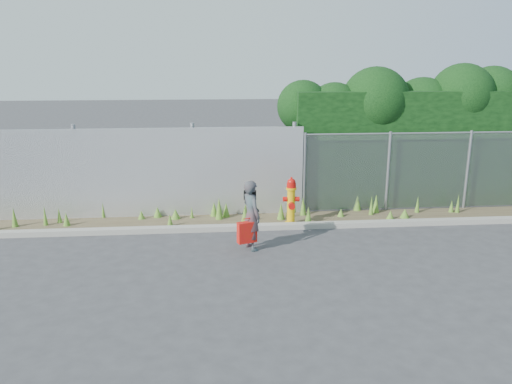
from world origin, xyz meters
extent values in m
plane|color=#363638|center=(0.00, 0.00, 0.00)|extent=(80.00, 80.00, 0.00)
cube|color=gray|center=(0.00, 1.80, 0.06)|extent=(16.00, 0.22, 0.12)
cube|color=#4A3E2A|center=(0.00, 2.40, 0.01)|extent=(16.00, 1.20, 0.01)
cone|color=#417122|center=(-2.25, 2.16, 0.15)|extent=(0.14, 0.14, 0.31)
cone|color=#417122|center=(1.00, 2.75, 0.24)|extent=(0.16, 0.16, 0.48)
cone|color=#417122|center=(1.05, 3.03, 0.27)|extent=(0.14, 0.14, 0.54)
cone|color=#417122|center=(3.05, 2.23, 0.11)|extent=(0.20, 0.20, 0.22)
cone|color=#417122|center=(-0.49, 2.28, 0.19)|extent=(0.20, 0.20, 0.38)
cone|color=#417122|center=(-0.18, 2.82, 0.12)|extent=(0.08, 0.08, 0.24)
cone|color=#417122|center=(-1.10, 2.59, 0.27)|extent=(0.19, 0.19, 0.54)
cone|color=#417122|center=(-2.16, 2.71, 0.13)|extent=(0.24, 0.24, 0.25)
cone|color=#417122|center=(-5.84, 2.43, 0.24)|extent=(0.15, 0.15, 0.47)
cone|color=#417122|center=(-2.61, 2.88, 0.13)|extent=(0.21, 0.21, 0.27)
cone|color=#417122|center=(-0.49, 2.51, 0.17)|extent=(0.10, 0.10, 0.34)
cone|color=#417122|center=(2.70, 2.62, 0.25)|extent=(0.11, 0.11, 0.49)
cone|color=#417122|center=(4.80, 2.66, 0.16)|extent=(0.12, 0.12, 0.32)
cone|color=#417122|center=(-1.76, 2.74, 0.15)|extent=(0.09, 0.09, 0.29)
cone|color=#417122|center=(4.94, 2.61, 0.25)|extent=(0.10, 0.10, 0.49)
cone|color=#417122|center=(1.91, 2.54, 0.10)|extent=(0.18, 0.18, 0.20)
cone|color=#417122|center=(-0.43, 2.97, 0.15)|extent=(0.10, 0.10, 0.30)
cone|color=#417122|center=(-4.89, 2.65, 0.18)|extent=(0.12, 0.12, 0.37)
cone|color=#417122|center=(-5.16, 2.47, 0.24)|extent=(0.11, 0.11, 0.49)
cone|color=#417122|center=(1.00, 2.07, 0.21)|extent=(0.18, 0.18, 0.42)
cone|color=#417122|center=(3.92, 2.71, 0.22)|extent=(0.12, 0.12, 0.43)
cone|color=#417122|center=(-0.92, 2.76, 0.19)|extent=(0.18, 0.18, 0.37)
cone|color=#417122|center=(3.44, 2.30, 0.12)|extent=(0.23, 0.23, 0.23)
cone|color=#417122|center=(0.82, 2.97, 0.20)|extent=(0.08, 0.08, 0.41)
cone|color=#417122|center=(-1.22, 2.86, 0.18)|extent=(0.19, 0.19, 0.37)
cone|color=#417122|center=(2.87, 2.79, 0.24)|extent=(0.18, 0.18, 0.48)
cone|color=#417122|center=(-3.93, 2.96, 0.20)|extent=(0.08, 0.08, 0.40)
cone|color=#417122|center=(2.46, 3.03, 0.21)|extent=(0.21, 0.21, 0.42)
cone|color=#417122|center=(0.40, 2.45, 0.21)|extent=(0.19, 0.19, 0.42)
cone|color=#417122|center=(-2.99, 2.77, 0.11)|extent=(0.18, 0.18, 0.22)
cone|color=#417122|center=(0.60, 2.56, 0.25)|extent=(0.11, 0.11, 0.49)
cone|color=#417122|center=(-4.66, 2.40, 0.16)|extent=(0.17, 0.17, 0.33)
cube|color=#AEB0B6|center=(-3.25, 3.00, 1.10)|extent=(8.50, 0.08, 2.20)
cylinder|color=gray|center=(-4.50, 3.12, 1.15)|extent=(0.10, 0.10, 2.30)
cylinder|color=gray|center=(-1.70, 3.12, 1.15)|extent=(0.10, 0.10, 2.30)
cylinder|color=gray|center=(0.80, 3.12, 1.15)|extent=(0.10, 0.10, 2.30)
cube|color=gray|center=(4.25, 3.00, 1.00)|extent=(6.50, 0.03, 2.00)
cylinder|color=gray|center=(4.25, 3.00, 2.00)|extent=(6.50, 0.04, 0.04)
cylinder|color=gray|center=(1.05, 3.00, 1.02)|extent=(0.07, 0.07, 2.05)
cylinder|color=gray|center=(3.20, 3.00, 1.02)|extent=(0.07, 0.07, 2.05)
cylinder|color=gray|center=(5.30, 3.00, 1.02)|extent=(0.07, 0.07, 2.05)
cube|color=black|center=(4.55, 4.00, 1.50)|extent=(7.30, 1.60, 3.00)
sphere|color=black|center=(1.16, 4.03, 2.59)|extent=(1.36, 1.36, 1.36)
sphere|color=black|center=(1.98, 3.94, 2.50)|extent=(1.42, 1.42, 1.42)
sphere|color=black|center=(3.06, 3.91, 2.72)|extent=(1.78, 1.78, 1.78)
sphere|color=black|center=(3.87, 3.82, 2.30)|extent=(1.23, 1.23, 1.23)
sphere|color=black|center=(4.44, 4.15, 2.49)|extent=(1.67, 1.67, 1.67)
sphere|color=black|center=(5.42, 3.95, 2.85)|extent=(1.69, 1.69, 1.69)
sphere|color=black|center=(6.36, 4.16, 2.83)|extent=(1.59, 1.59, 1.59)
cylinder|color=#DFAA0B|center=(0.58, 2.05, 0.03)|extent=(0.29, 0.29, 0.06)
cylinder|color=#DFAA0B|center=(0.58, 2.05, 0.43)|extent=(0.18, 0.18, 0.87)
cylinder|color=#DFAA0B|center=(0.58, 2.05, 0.89)|extent=(0.25, 0.25, 0.05)
cylinder|color=#B20F0A|center=(0.58, 2.05, 0.96)|extent=(0.21, 0.21, 0.10)
sphere|color=#B20F0A|center=(0.58, 2.05, 1.03)|extent=(0.19, 0.19, 0.19)
cylinder|color=#B20F0A|center=(0.58, 2.05, 1.13)|extent=(0.05, 0.05, 0.05)
cylinder|color=#B20F0A|center=(0.44, 2.05, 0.63)|extent=(0.10, 0.11, 0.11)
cylinder|color=#B20F0A|center=(0.72, 2.05, 0.63)|extent=(0.10, 0.11, 0.11)
cylinder|color=#B20F0A|center=(0.58, 1.91, 0.51)|extent=(0.15, 0.12, 0.15)
imported|color=#0F5D60|center=(-0.46, 0.61, 0.73)|extent=(0.54, 0.63, 1.45)
cube|color=#B11E0A|center=(-0.56, 0.47, 0.41)|extent=(0.39, 0.14, 0.43)
cylinder|color=#B11E0A|center=(-0.56, 0.47, 0.70)|extent=(0.19, 0.02, 0.02)
cube|color=black|center=(-0.48, 0.78, 1.10)|extent=(0.25, 0.10, 0.19)
camera|label=1|loc=(-1.20, -9.01, 3.80)|focal=35.00mm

